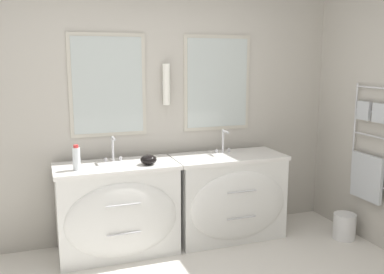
{
  "coord_description": "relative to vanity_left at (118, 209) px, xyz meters",
  "views": [
    {
      "loc": [
        -0.98,
        -2.36,
        1.8
      ],
      "look_at": [
        0.31,
        1.23,
        1.1
      ],
      "focal_mm": 40.0,
      "sensor_mm": 36.0,
      "label": 1
    }
  ],
  "objects": [
    {
      "name": "faucet_right",
      "position": [
        1.13,
        0.16,
        0.54
      ],
      "size": [
        0.17,
        0.15,
        0.24
      ],
      "color": "silver",
      "rests_on": "vanity_right"
    },
    {
      "name": "vanity_left",
      "position": [
        0.0,
        0.0,
        0.0
      ],
      "size": [
        1.11,
        0.6,
        0.85
      ],
      "color": "white",
      "rests_on": "ground_plane"
    },
    {
      "name": "wall_right",
      "position": [
        2.43,
        -0.61,
        0.86
      ],
      "size": [
        0.13,
        3.63,
        2.6
      ],
      "color": "#B2ADA3",
      "rests_on": "ground_plane"
    },
    {
      "name": "wall_back",
      "position": [
        0.36,
        0.38,
        0.87
      ],
      "size": [
        5.69,
        0.15,
        2.6
      ],
      "color": "#B2ADA3",
      "rests_on": "ground_plane"
    },
    {
      "name": "vanity_right",
      "position": [
        1.13,
        0.0,
        0.0
      ],
      "size": [
        1.11,
        0.6,
        0.85
      ],
      "color": "white",
      "rests_on": "ground_plane"
    },
    {
      "name": "waste_bin",
      "position": [
        2.21,
        -0.43,
        -0.3
      ],
      "size": [
        0.23,
        0.23,
        0.26
      ],
      "color": "silver",
      "rests_on": "ground_plane"
    },
    {
      "name": "toiletry_bottle",
      "position": [
        -0.35,
        -0.05,
        0.52
      ],
      "size": [
        0.07,
        0.07,
        0.22
      ],
      "color": "silver",
      "rests_on": "vanity_left"
    },
    {
      "name": "amenity_bowl",
      "position": [
        0.28,
        -0.07,
        0.46
      ],
      "size": [
        0.15,
        0.15,
        0.09
      ],
      "color": "black",
      "rests_on": "vanity_left"
    },
    {
      "name": "faucet_left",
      "position": [
        0.0,
        0.16,
        0.54
      ],
      "size": [
        0.17,
        0.15,
        0.24
      ],
      "color": "silver",
      "rests_on": "vanity_left"
    }
  ]
}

